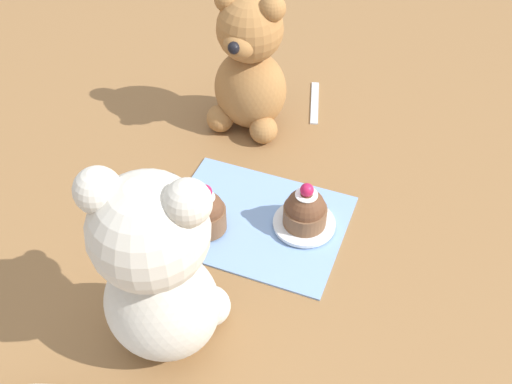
% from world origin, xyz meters
% --- Properties ---
extents(ground_plane, '(4.00, 4.00, 0.00)m').
position_xyz_m(ground_plane, '(0.00, 0.00, 0.00)').
color(ground_plane, olive).
extents(knitted_placemat, '(0.23, 0.18, 0.01)m').
position_xyz_m(knitted_placemat, '(0.00, 0.00, 0.00)').
color(knitted_placemat, '#7A9ED1').
rests_on(knitted_placemat, ground_plane).
extents(teddy_bear_cream, '(0.14, 0.14, 0.25)m').
position_xyz_m(teddy_bear_cream, '(0.03, 0.20, 0.12)').
color(teddy_bear_cream, beige).
rests_on(teddy_bear_cream, ground_plane).
extents(teddy_bear_tan, '(0.11, 0.11, 0.22)m').
position_xyz_m(teddy_bear_tan, '(0.09, -0.19, 0.10)').
color(teddy_bear_tan, '#A3703D').
rests_on(teddy_bear_tan, ground_plane).
extents(cupcake_near_cream_bear, '(0.05, 0.05, 0.07)m').
position_xyz_m(cupcake_near_cream_bear, '(0.05, 0.04, 0.03)').
color(cupcake_near_cream_bear, brown).
rests_on(cupcake_near_cream_bear, knitted_placemat).
extents(saucer_plate, '(0.08, 0.08, 0.01)m').
position_xyz_m(saucer_plate, '(-0.06, -0.01, 0.01)').
color(saucer_plate, silver).
rests_on(saucer_plate, knitted_placemat).
extents(cupcake_near_tan_bear, '(0.06, 0.06, 0.07)m').
position_xyz_m(cupcake_near_tan_bear, '(-0.06, -0.01, 0.03)').
color(cupcake_near_tan_bear, brown).
rests_on(cupcake_near_tan_bear, saucer_plate).
extents(teaspoon, '(0.04, 0.11, 0.01)m').
position_xyz_m(teaspoon, '(0.01, -0.28, 0.00)').
color(teaspoon, silver).
rests_on(teaspoon, ground_plane).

